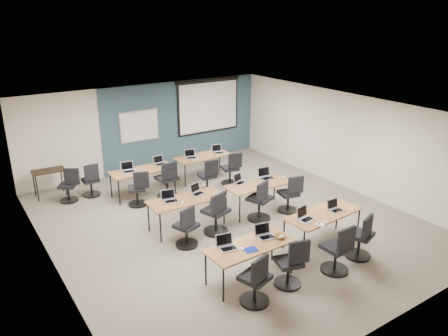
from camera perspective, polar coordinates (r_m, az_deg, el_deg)
floor at (r=10.68m, az=0.48°, el=-6.86°), size 8.00×9.00×0.02m
ceiling at (r=9.76m, az=0.53°, el=7.43°), size 8.00×9.00×0.02m
wall_back at (r=13.93m, az=-9.97°, el=5.24°), size 8.00×0.04×2.70m
wall_front at (r=7.22m, az=21.29°, el=-10.27°), size 8.00×0.04×2.70m
wall_left at (r=8.72m, az=-21.91°, el=-5.02°), size 0.04×9.00×2.70m
wall_right at (r=12.71m, az=15.63°, el=3.38°), size 0.04×9.00×2.70m
blue_accent_panel at (r=14.43m, az=-5.37°, el=5.97°), size 5.50×0.04×2.70m
whiteboard at (r=13.73m, az=-11.01°, el=5.39°), size 1.28×0.03×0.98m
projector_screen at (r=14.72m, az=-2.04°, el=8.46°), size 2.40×0.10×1.82m
training_table_front_left at (r=8.22m, az=3.43°, el=-10.31°), size 1.70×0.71×0.73m
training_table_front_right at (r=9.61m, az=12.78°, el=-6.05°), size 1.75×0.73×0.73m
training_table_mid_left at (r=10.11m, az=-4.90°, el=-4.25°), size 1.78×0.74×0.73m
training_table_mid_right at (r=10.94m, az=4.52°, el=-2.33°), size 1.67×0.70×0.73m
training_table_back_left at (r=12.07m, az=-10.59°, el=-0.43°), size 1.75×0.73×0.73m
training_table_back_right at (r=13.02m, az=-2.77°, el=1.40°), size 1.67×0.69×0.73m
laptop_0 at (r=8.06m, az=0.35°, el=-10.02°), size 0.33×0.28×0.25m
mouse_0 at (r=8.05m, az=2.43°, el=-10.47°), size 0.08×0.11×0.04m
task_chair_0 at (r=7.74m, az=4.20°, el=-14.81°), size 0.53×0.52×1.00m
laptop_1 at (r=8.46m, az=5.35°, el=-8.55°), size 0.33×0.28×0.25m
mouse_1 at (r=8.53m, az=7.61°, el=-8.77°), size 0.08×0.11×0.04m
task_chair_1 at (r=8.26m, az=8.74°, el=-12.62°), size 0.51×0.50×0.98m
laptop_2 at (r=9.24m, az=10.51°, el=-6.22°), size 0.33×0.28×0.25m
mouse_2 at (r=9.22m, az=13.14°, el=-6.85°), size 0.08×0.11×0.03m
task_chair_2 at (r=8.81m, az=14.67°, el=-10.68°), size 0.55×0.55×1.02m
laptop_3 at (r=9.78m, az=14.31°, el=-5.05°), size 0.31×0.26×0.24m
mouse_3 at (r=9.92m, az=16.26°, el=-5.16°), size 0.08×0.10×0.03m
task_chair_3 at (r=9.41m, az=17.47°, el=-8.94°), size 0.55×0.53×1.01m
laptop_4 at (r=9.99m, az=-7.11°, el=-3.96°), size 0.33×0.28×0.25m
mouse_4 at (r=9.89m, az=-5.48°, el=-4.48°), size 0.06×0.10×0.03m
task_chair_4 at (r=9.43m, az=-4.89°, el=-8.05°), size 0.51×0.50×0.98m
laptop_5 at (r=10.33m, az=-3.56°, el=-3.04°), size 0.31×0.26×0.24m
mouse_5 at (r=10.32m, az=-1.38°, el=-3.32°), size 0.08×0.10×0.03m
task_chair_5 at (r=9.90m, az=-1.00°, el=-6.31°), size 0.59×0.57×1.05m
laptop_6 at (r=10.94m, az=2.02°, el=-1.67°), size 0.30×0.26×0.23m
mouse_6 at (r=10.90m, az=3.52°, el=-2.04°), size 0.08×0.11×0.03m
task_chair_6 at (r=10.56m, az=4.71°, el=-4.65°), size 0.60×0.57×1.05m
laptop_7 at (r=11.30m, az=5.51°, el=-0.99°), size 0.36×0.31×0.27m
mouse_7 at (r=11.40m, az=7.74°, el=-1.18°), size 0.06×0.10×0.04m
task_chair_7 at (r=11.08m, az=8.62°, el=-3.74°), size 0.51×0.51×0.99m
laptop_8 at (r=11.99m, az=-12.38°, el=-0.14°), size 0.34×0.29×0.26m
mouse_8 at (r=11.94m, az=-11.52°, el=-0.42°), size 0.08×0.11×0.03m
task_chair_8 at (r=11.52m, az=-11.14°, el=-3.02°), size 0.50×0.48×0.97m
laptop_9 at (r=12.39m, az=-8.43°, el=0.76°), size 0.30×0.26×0.23m
mouse_9 at (r=12.17m, az=-7.66°, el=0.21°), size 0.09×0.12×0.04m
task_chair_9 at (r=11.87m, az=-7.36°, el=-1.89°), size 0.57×0.57×1.05m
laptop_10 at (r=12.83m, az=-4.33°, el=1.60°), size 0.32×0.27×0.24m
mouse_10 at (r=12.72m, az=-3.36°, el=1.22°), size 0.06×0.09×0.03m
task_chair_10 at (r=12.15m, az=-2.07°, el=-1.38°), size 0.49×0.49×0.97m
laptop_11 at (r=13.25m, az=-0.78°, el=2.27°), size 0.32×0.27×0.24m
mouse_11 at (r=13.08m, az=0.25°, el=1.81°), size 0.09×0.11×0.04m
task_chair_11 at (r=12.69m, az=0.96°, el=-0.40°), size 0.50×0.50×0.99m
blue_mousepad at (r=8.05m, az=3.52°, el=-10.60°), size 0.28×0.25×0.01m
snack_bowl at (r=8.48m, az=7.31°, el=-8.86°), size 0.22×0.22×0.05m
snack_plate at (r=9.10m, az=12.45°, el=-7.20°), size 0.23×0.23×0.01m
coffee_cup at (r=9.08m, az=12.28°, el=-7.01°), size 0.07×0.07×0.06m
utility_table at (r=12.71m, az=-21.96°, el=-0.72°), size 0.85×0.47×0.75m
spare_chair_a at (r=12.41m, az=-16.94°, el=-1.86°), size 0.47×0.47×0.95m
spare_chair_b at (r=12.24m, az=-19.54°, el=-2.45°), size 0.53×0.47×0.96m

